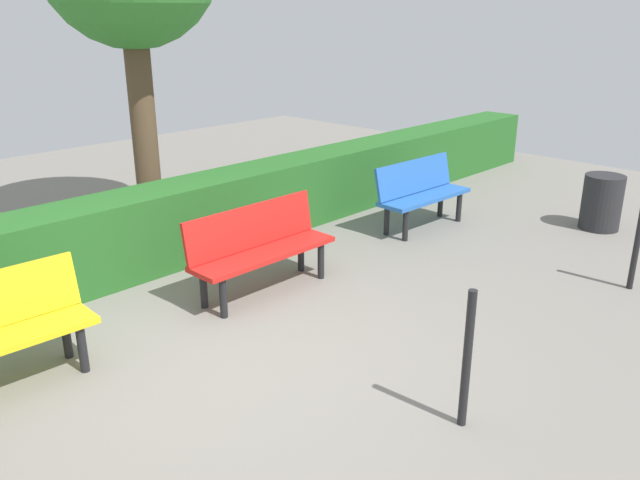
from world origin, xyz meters
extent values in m
plane|color=gray|center=(0.00, 0.00, 0.00)|extent=(17.96, 17.96, 0.00)
cube|color=blue|center=(-3.83, -0.85, 0.41)|extent=(1.43, 0.48, 0.05)
cube|color=blue|center=(-3.84, -1.04, 0.65)|extent=(1.42, 0.20, 0.42)
cylinder|color=black|center=(-4.38, -0.68, 0.20)|extent=(0.07, 0.07, 0.39)
cylinder|color=black|center=(-4.40, -0.98, 0.20)|extent=(0.07, 0.07, 0.39)
cylinder|color=black|center=(-3.27, -0.73, 0.20)|extent=(0.07, 0.07, 0.39)
cylinder|color=black|center=(-3.28, -1.02, 0.20)|extent=(0.07, 0.07, 0.39)
cube|color=red|center=(-1.08, -0.82, 0.41)|extent=(1.58, 0.43, 0.05)
cube|color=red|center=(-1.08, -1.01, 0.65)|extent=(1.58, 0.12, 0.42)
cylinder|color=black|center=(-1.72, -0.66, 0.20)|extent=(0.07, 0.07, 0.39)
cylinder|color=black|center=(-1.72, -0.96, 0.20)|extent=(0.07, 0.07, 0.39)
cylinder|color=black|center=(-0.44, -0.67, 0.20)|extent=(0.07, 0.07, 0.39)
cylinder|color=black|center=(-0.44, -0.97, 0.20)|extent=(0.07, 0.07, 0.39)
cylinder|color=black|center=(0.90, -0.71, 0.20)|extent=(0.07, 0.07, 0.39)
cylinder|color=black|center=(0.88, -1.01, 0.20)|extent=(0.07, 0.07, 0.39)
cube|color=#266023|center=(-1.20, -2.20, 0.43)|extent=(13.96, 0.65, 0.86)
cylinder|color=brown|center=(-1.43, -3.42, 1.31)|extent=(0.31, 0.31, 2.63)
cylinder|color=black|center=(-3.70, 1.78, 0.50)|extent=(0.06, 0.06, 1.00)
cylinder|color=black|center=(-0.56, 1.78, 0.50)|extent=(0.06, 0.06, 1.00)
cylinder|color=#262628|center=(-5.38, 0.79, 0.35)|extent=(0.49, 0.49, 0.70)
camera|label=1|loc=(2.78, 3.65, 2.67)|focal=36.01mm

